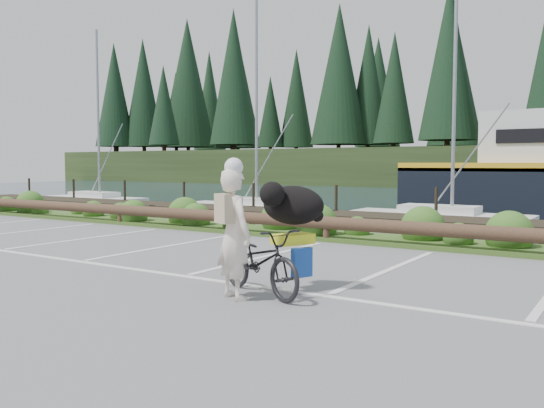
{
  "coord_description": "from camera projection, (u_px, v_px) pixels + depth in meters",
  "views": [
    {
      "loc": [
        6.25,
        -7.4,
        1.83
      ],
      "look_at": [
        0.54,
        1.41,
        1.1
      ],
      "focal_mm": 38.0,
      "sensor_mm": 36.0,
      "label": 1
    }
  ],
  "objects": [
    {
      "name": "dog",
      "position": [
        293.0,
        205.0,
        8.34
      ],
      "size": [
        0.81,
        1.09,
        0.57
      ],
      "primitive_type": "ellipsoid",
      "rotation": [
        0.0,
        0.0,
        1.19
      ],
      "color": "black",
      "rests_on": "bicycle"
    },
    {
      "name": "cyclist",
      "position": [
        234.0,
        234.0,
        7.79
      ],
      "size": [
        0.76,
        0.63,
        1.77
      ],
      "primitive_type": "imported",
      "rotation": [
        0.0,
        0.0,
        2.76
      ],
      "color": "silver",
      "rests_on": "ground"
    },
    {
      "name": "ground",
      "position": [
        200.0,
        273.0,
        9.72
      ],
      "size": [
        72.0,
        72.0,
        0.0
      ],
      "primitive_type": "plane",
      "color": "#5E5E61"
    },
    {
      "name": "log_rail",
      "position": [
        326.0,
        242.0,
        13.57
      ],
      "size": [
        32.0,
        0.3,
        0.6
      ],
      "primitive_type": null,
      "color": "#443021",
      "rests_on": "ground"
    },
    {
      "name": "vegetation_strip",
      "position": [
        339.0,
        236.0,
        14.15
      ],
      "size": [
        34.0,
        1.6,
        0.1
      ],
      "primitive_type": "cube",
      "color": "#3D5B21",
      "rests_on": "ground"
    },
    {
      "name": "bicycle",
      "position": [
        260.0,
        261.0,
        8.06
      ],
      "size": [
        1.92,
        1.26,
        0.95
      ],
      "primitive_type": "imported",
      "rotation": [
        0.0,
        0.0,
        1.19
      ],
      "color": "black",
      "rests_on": "ground"
    }
  ]
}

